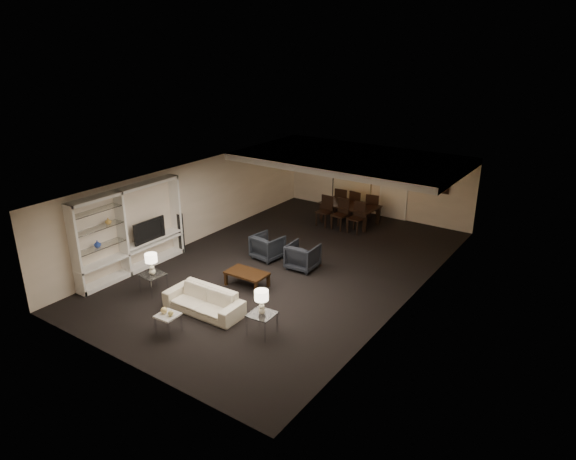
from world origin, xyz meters
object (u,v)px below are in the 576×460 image
at_px(coffee_table, 247,279).
at_px(vase_amber, 108,221).
at_px(chair_nr, 356,218).
at_px(table_lamp_right, 262,302).
at_px(vase_blue, 97,244).
at_px(table_lamp_left, 152,264).
at_px(chair_fr, 373,208).
at_px(side_table_right, 262,324).
at_px(television, 147,230).
at_px(floor_lamp, 333,187).
at_px(side_table_left, 154,283).
at_px(chair_fl, 343,202).
at_px(sofa, 204,301).
at_px(floor_speaker, 181,233).
at_px(armchair_right, 303,256).
at_px(chair_nm, 340,215).
at_px(chair_fm, 358,204).
at_px(armchair_left, 268,247).
at_px(chair_nl, 324,211).
at_px(marble_table, 168,324).
at_px(dining_table, 349,214).
at_px(pendant_light, 359,175).

xyz_separation_m(coffee_table, vase_amber, (-3.09, -1.69, 1.45)).
bearing_deg(chair_nr, table_lamp_right, -74.70).
bearing_deg(vase_blue, table_lamp_left, 19.11).
bearing_deg(chair_fr, side_table_right, 91.07).
distance_m(television, floor_lamp, 7.47).
height_order(side_table_left, chair_fl, chair_fl).
distance_m(sofa, floor_speaker, 3.74).
xyz_separation_m(armchair_right, side_table_right, (1.10, -3.30, -0.11)).
distance_m(chair_nm, chair_fm, 1.30).
distance_m(armchair_left, chair_nl, 3.29).
relative_size(sofa, chair_nr, 1.92).
xyz_separation_m(television, vase_blue, (-0.03, -1.56, 0.10)).
bearing_deg(sofa, armchair_left, 99.05).
relative_size(television, vase_amber, 6.28).
bearing_deg(chair_fr, marble_table, 79.25).
relative_size(coffee_table, table_lamp_left, 1.94).
bearing_deg(side_table_right, chair_fl, 106.79).
height_order(floor_speaker, chair_nl, floor_speaker).
xyz_separation_m(sofa, television, (-3.06, 1.07, 0.77)).
height_order(chair_nm, chair_fr, same).
bearing_deg(chair_nr, coffee_table, -90.83).
bearing_deg(coffee_table, table_lamp_right, -43.26).
xyz_separation_m(side_table_left, chair_nl, (1.02, 6.58, 0.26)).
bearing_deg(chair_nm, sofa, -82.45).
relative_size(sofa, dining_table, 1.00).
bearing_deg(chair_fm, sofa, 98.05).
relative_size(armchair_right, side_table_left, 1.49).
bearing_deg(marble_table, chair_fr, 86.67).
bearing_deg(chair_nm, pendant_light, 12.78).
bearing_deg(chair_fl, chair_fm, 174.03).
bearing_deg(coffee_table, vase_blue, -146.06).
bearing_deg(vase_blue, chair_fm, 70.17).
relative_size(television, chair_fl, 1.03).
distance_m(armchair_left, chair_fr, 4.72).
xyz_separation_m(floor_speaker, chair_fl, (2.31, 5.65, -0.09)).
bearing_deg(chair_fm, chair_fl, 7.48).
xyz_separation_m(coffee_table, table_lamp_left, (-1.70, -1.60, 0.58)).
relative_size(vase_amber, chair_nr, 0.16).
bearing_deg(pendant_light, chair_nl, -177.06).
distance_m(table_lamp_left, floor_speaker, 2.58).
xyz_separation_m(table_lamp_left, table_lamp_right, (3.40, 0.00, 0.00)).
bearing_deg(side_table_left, chair_nm, 76.16).
distance_m(vase_amber, chair_fm, 8.60).
bearing_deg(chair_nm, television, -111.59).
distance_m(armchair_right, dining_table, 3.99).
xyz_separation_m(dining_table, chair_nl, (-0.60, -0.65, 0.17)).
relative_size(dining_table, floor_lamp, 1.15).
height_order(armchair_right, chair_fl, chair_fl).
relative_size(floor_speaker, chair_nl, 1.19).
bearing_deg(side_table_left, television, 141.83).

